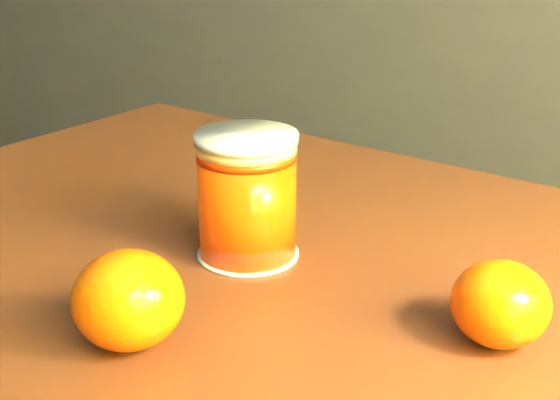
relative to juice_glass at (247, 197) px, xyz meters
The scene contains 4 objects.
kitchen_counter 1.38m from the juice_glass, 122.02° to the left, with size 3.15×0.60×0.90m, color #444449.
juice_glass is the anchor object (origin of this frame).
orange_front 0.13m from the juice_glass, 80.19° to the right, with size 0.06×0.06×0.06m, color #F95D04.
orange_back 0.19m from the juice_glass, ahead, with size 0.06×0.06×0.05m, color #F95D04.
Camera 1 is at (1.05, -0.08, 0.92)m, focal length 50.00 mm.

